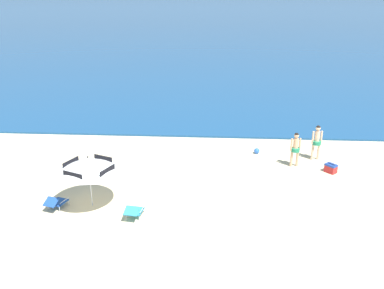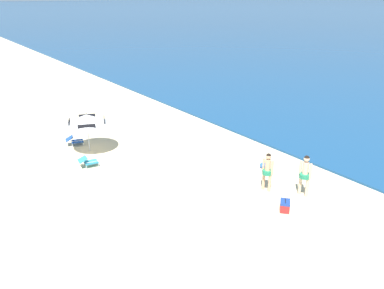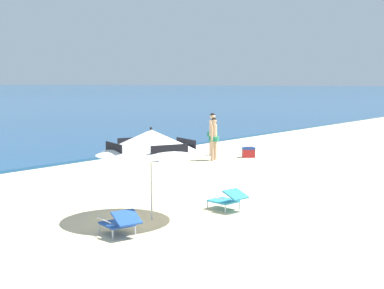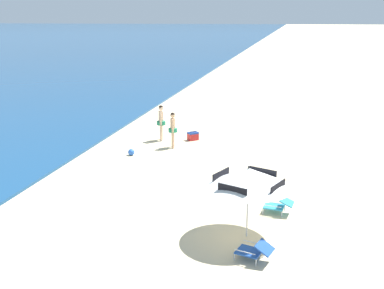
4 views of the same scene
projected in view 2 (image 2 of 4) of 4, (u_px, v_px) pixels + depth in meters
The scene contains 8 objects.
ground_plane at pixel (66, 225), 13.50m from camera, with size 800.00×800.00×0.00m, color beige.
beach_umbrella_striped_main at pixel (87, 120), 19.14m from camera, with size 3.34×3.34×2.03m.
lounge_chair_under_umbrella at pixel (88, 161), 17.91m from camera, with size 0.66×0.94×0.51m.
lounge_chair_beside_umbrella at pixel (75, 140), 20.45m from camera, with size 0.76×1.00×0.52m.
person_standing_near_shore at pixel (268, 169), 15.51m from camera, with size 0.48×0.40×1.64m.
person_standing_beside at pixel (305, 173), 15.10m from camera, with size 0.51×0.42×1.73m.
cooler_box at pixel (285, 206), 14.30m from camera, with size 0.59×0.60×0.43m.
beach_ball at pixel (263, 165), 17.80m from camera, with size 0.28×0.28×0.28m, color blue.
Camera 2 is at (11.91, -3.20, 7.60)m, focal length 35.91 mm.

